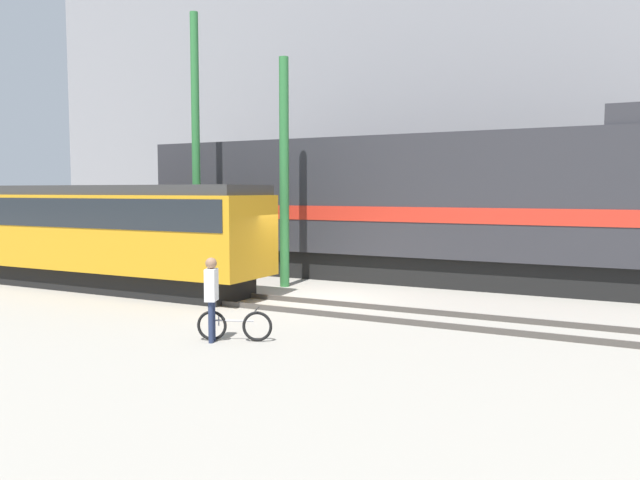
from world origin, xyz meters
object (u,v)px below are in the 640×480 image
bicycle (235,326)px  utility_pole_left (196,148)px  streetcar (117,230)px  utility_pole_center (284,173)px  person (211,290)px  freight_locomotive (401,206)px

bicycle → utility_pole_left: 10.59m
streetcar → utility_pole_center: size_ratio=1.39×
utility_pole_left → utility_pole_center: 3.77m
streetcar → person: bearing=-31.4°
streetcar → utility_pole_left: bearing=77.0°
person → utility_pole_left: bearing=130.2°
streetcar → utility_pole_center: utility_pole_center is taller
bicycle → utility_pole_center: size_ratio=0.20×
freight_locomotive → streetcar: size_ratio=1.84×
streetcar → bicycle: size_ratio=6.86×
bicycle → person: bearing=-140.8°
freight_locomotive → person: 10.60m
person → utility_pole_left: (-6.20, 7.35, 3.62)m
freight_locomotive → bicycle: 10.44m
streetcar → utility_pole_left: (0.72, 3.13, 2.80)m
streetcar → person: 8.15m
streetcar → utility_pole_left: 4.26m
bicycle → utility_pole_left: size_ratio=0.16×
person → bicycle: bearing=39.2°
freight_locomotive → utility_pole_center: size_ratio=2.57×
utility_pole_center → bicycle: bearing=-67.5°
freight_locomotive → person: size_ratio=10.76×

